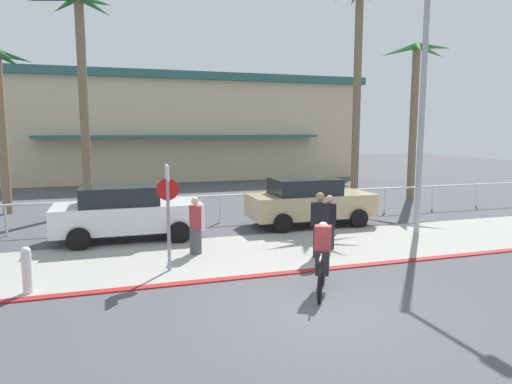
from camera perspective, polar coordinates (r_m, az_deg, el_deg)
ground_plane at (r=18.14m, az=-5.67°, el=-2.96°), size 80.00×80.00×0.00m
sidewalk_strip at (r=12.66m, az=-0.17°, el=-7.58°), size 44.00×4.00×0.02m
curb_paint at (r=10.84m, az=3.05°, el=-10.21°), size 44.00×0.24×0.03m
building_backdrop at (r=33.76m, az=-10.12°, el=7.99°), size 26.04×9.45×7.11m
rail_fence at (r=16.55m, az=-4.63°, el=-1.03°), size 28.04×0.08×1.04m
stop_sign_bike_lane at (r=10.88m, az=-11.03°, el=-1.28°), size 0.52×0.56×2.56m
bollard_1 at (r=10.56m, az=-26.89°, el=-8.72°), size 0.20×0.20×1.00m
streetlight_curb at (r=15.16m, az=20.78°, el=10.72°), size 0.24×2.54×7.50m
palm_tree_2 at (r=20.02m, az=-21.29°, el=16.18°), size 3.19×2.91×8.71m
palm_tree_3 at (r=22.24m, az=12.87°, el=18.11°), size 3.51×3.22×9.96m
palm_tree_4 at (r=23.41m, az=19.32°, el=12.42°), size 3.33×3.15×7.50m
car_white_1 at (r=14.47m, az=-15.97°, el=-2.45°), size 4.40×2.02×1.69m
car_tan_2 at (r=16.18m, az=6.72°, el=-1.15°), size 4.40×2.02×1.69m
cyclist_black_0 at (r=9.67m, az=8.35°, el=-8.31°), size 0.95×1.61×1.50m
pedestrian_0 at (r=12.44m, az=-7.64°, el=-4.54°), size 0.32×0.40×1.58m
pedestrian_1 at (r=13.01m, az=9.15°, el=-4.08°), size 0.47×0.43×1.56m
pedestrian_2 at (r=12.07m, az=7.99°, el=-4.48°), size 0.45×0.48×1.75m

